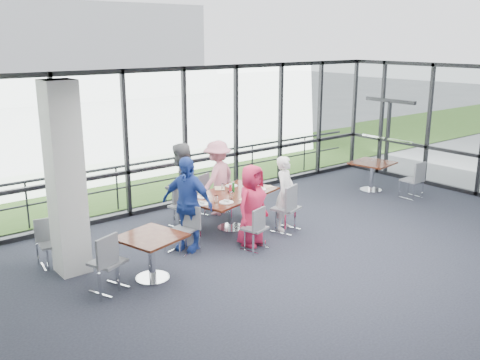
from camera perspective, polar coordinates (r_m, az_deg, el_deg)
floor at (r=9.29m, az=11.70°, el=-9.72°), size 12.00×10.00×0.02m
ceiling at (r=8.49m, az=12.86°, el=10.39°), size 12.00×10.00×0.04m
curtain_wall_back at (r=12.43m, az=-5.89°, el=4.59°), size 12.00×0.10×3.20m
exit_door at (r=15.76m, az=15.46°, el=4.30°), size 0.12×1.60×2.10m
structural_column at (r=9.09m, az=-18.12°, el=0.05°), size 0.50×0.50×3.20m
apron at (r=17.09m, az=-14.93°, el=1.47°), size 80.00×70.00×0.02m
grass_strip at (r=15.32m, az=-11.86°, el=0.23°), size 80.00×5.00×0.01m
hangar_main at (r=38.77m, az=-23.43°, el=12.57°), size 24.00×10.00×6.00m
guard_rail at (r=13.16m, az=-7.19°, el=0.23°), size 12.00×0.06×0.06m
main_table at (r=10.90m, az=-0.99°, el=-2.06°), size 2.21×1.57×0.75m
side_table_left at (r=8.76m, az=-9.47°, el=-6.55°), size 1.12×1.12×0.75m
side_table_right at (r=14.04m, az=13.93°, el=1.45°), size 1.09×1.09×0.75m
diner_near_left at (r=10.03m, az=1.28°, el=-2.71°), size 0.86×0.66×1.56m
diner_near_right at (r=10.87m, az=4.82°, el=-1.42°), size 0.68×0.62×1.53m
diner_far_left at (r=10.89m, az=-6.34°, el=-0.71°), size 1.00×0.80×1.79m
diner_far_right at (r=11.79m, az=-2.41°, el=0.24°), size 1.20×0.89×1.66m
diner_end at (r=9.82m, az=-5.68°, el=-2.53°), size 0.95×1.18×1.76m
chair_main_nl at (r=9.90m, az=1.56°, el=-5.17°), size 0.50×0.50×0.83m
chair_main_nr at (r=10.82m, az=4.93°, el=-3.02°), size 0.61×0.61×0.98m
chair_main_fl at (r=11.18m, az=-6.24°, el=-2.76°), size 0.54×0.54×0.87m
chair_main_fr at (r=11.96m, az=-3.60°, el=-1.61°), size 0.52×0.52×0.83m
chair_main_end at (r=9.83m, az=-6.21°, el=-5.35°), size 0.53×0.53×0.85m
chair_spare_la at (r=8.57m, az=-13.94°, el=-8.50°), size 0.60×0.60×0.95m
chair_spare_lb at (r=9.75m, az=-19.43°, el=-6.47°), size 0.45×0.45×0.80m
chair_spare_r at (r=13.69m, az=17.86°, el=-0.03°), size 0.44×0.44×0.90m
plate_nl at (r=10.28m, az=-1.46°, el=-2.39°), size 0.28×0.28×0.01m
plate_nr at (r=11.14m, az=2.13°, el=-1.01°), size 0.27×0.27×0.01m
plate_fl at (r=10.64m, az=-4.01°, el=-1.81°), size 0.25×0.25×0.01m
plate_fr at (r=11.42m, az=-0.91°, el=-0.61°), size 0.26×0.26×0.01m
plate_end at (r=10.19m, az=-4.04°, el=-2.57°), size 0.24×0.24×0.01m
tumbler_a at (r=10.48m, az=-0.92°, el=-1.67°), size 0.07×0.07×0.15m
tumbler_b at (r=11.00m, az=0.87°, el=-0.91°), size 0.06×0.06×0.13m
tumbler_c at (r=11.08m, az=-1.82°, el=-0.75°), size 0.07×0.07×0.14m
tumbler_d at (r=10.25m, az=-2.55°, el=-2.07°), size 0.07×0.07×0.15m
menu_a at (r=10.53m, az=0.66°, el=-1.99°), size 0.33×0.29×0.00m
menu_b at (r=11.37m, az=2.86°, el=-0.72°), size 0.31×0.25×0.00m
menu_c at (r=11.26m, az=-2.19°, el=-0.87°), size 0.34×0.36×0.00m
condiment_caddy at (r=10.95m, az=-0.99°, el=-1.22°), size 0.10×0.07×0.04m
ketchup_bottle at (r=10.86m, az=-1.04°, el=-0.98°), size 0.06×0.06×0.18m
green_bottle at (r=10.95m, az=-0.72°, el=-0.79°), size 0.05×0.05×0.20m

